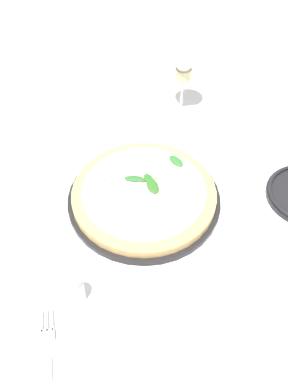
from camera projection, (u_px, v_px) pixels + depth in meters
The scene contains 6 objects.
ground_plane at pixel (145, 192), 0.98m from camera, with size 6.00×6.00×0.00m, color silver.
pizza_arugula_main at pixel (144, 196), 0.95m from camera, with size 0.33×0.33×0.05m.
wine_glass at pixel (184, 69), 1.09m from camera, with size 0.08×0.08×0.16m.
napkin at pixel (49, 376), 0.72m from camera, with size 0.14×0.11×0.01m.
fork at pixel (48, 370), 0.72m from camera, with size 0.21×0.02×0.00m.
shaker_pepper at pixel (76, 289), 0.79m from camera, with size 0.03×0.03×0.07m.
Camera 1 is at (-0.63, 0.13, 0.74)m, focal length 42.00 mm.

